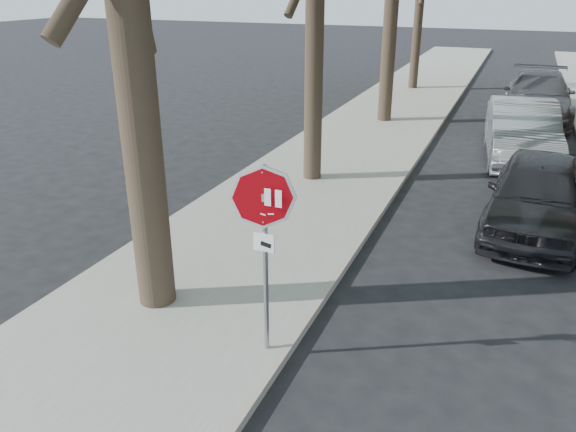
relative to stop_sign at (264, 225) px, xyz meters
The scene contains 7 objects.
ground 2.07m from the stop_sign, ahead, with size 120.00×120.00×0.00m, color black.
sidewalk_left 12.31m from the stop_sign, 98.51° to the left, with size 4.00×55.00×0.12m, color gray.
curb_left 12.17m from the stop_sign, 88.81° to the left, with size 0.12×55.00×0.13m, color #9E9384.
stop_sign is the anchor object (origin of this frame).
car_a 6.91m from the stop_sign, 60.99° to the left, with size 1.81×4.50×1.53m, color black.
car_b 11.43m from the stop_sign, 75.24° to the left, with size 1.74×4.99×1.64m, color gray.
car_c 17.04m from the stop_sign, 78.81° to the left, with size 2.35×5.78×1.68m, color #46464B.
Camera 1 is at (1.97, -5.76, 4.72)m, focal length 35.00 mm.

